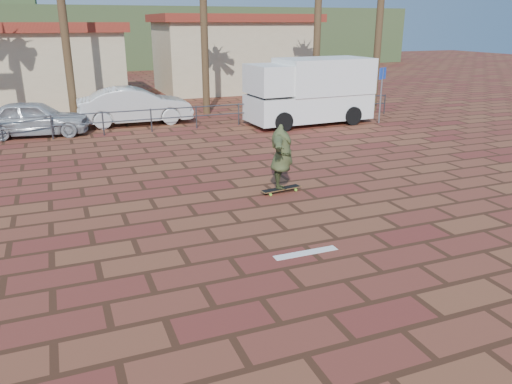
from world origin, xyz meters
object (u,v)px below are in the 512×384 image
at_px(campervan, 310,90).
at_px(car_silver, 34,118).
at_px(longboard, 281,189).
at_px(skateboarder, 282,157).
at_px(car_white, 135,106).

relative_size(campervan, car_silver, 1.35).
xyz_separation_m(longboard, skateboarder, (0.00, -0.00, 0.92)).
xyz_separation_m(longboard, car_white, (-2.18, 11.51, 0.75)).
xyz_separation_m(campervan, car_white, (-7.55, 2.88, -0.71)).
height_order(longboard, car_white, car_white).
bearing_deg(car_white, skateboarder, -167.93).
height_order(skateboarder, car_silver, skateboarder).
bearing_deg(skateboarder, car_silver, 55.73).
bearing_deg(car_silver, campervan, -90.52).
relative_size(longboard, campervan, 0.21).
xyz_separation_m(longboard, campervan, (5.37, 8.63, 1.46)).
bearing_deg(skateboarder, car_white, 34.79).
distance_m(longboard, skateboarder, 0.92).
relative_size(longboard, car_white, 0.24).
bearing_deg(car_silver, skateboarder, -139.99).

